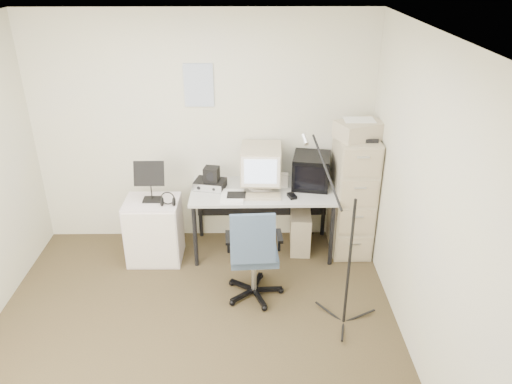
{
  "coord_description": "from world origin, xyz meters",
  "views": [
    {
      "loc": [
        0.49,
        -3.23,
        3.0
      ],
      "look_at": [
        0.55,
        0.95,
        0.95
      ],
      "focal_mm": 35.0,
      "sensor_mm": 36.0,
      "label": 1
    }
  ],
  "objects_px": {
    "filing_cabinet": "(352,195)",
    "desk": "(263,220)",
    "side_cart": "(154,230)",
    "office_chair": "(254,252)"
  },
  "relations": [
    {
      "from": "filing_cabinet",
      "to": "desk",
      "type": "distance_m",
      "value": 0.99
    },
    {
      "from": "filing_cabinet",
      "to": "office_chair",
      "type": "distance_m",
      "value": 1.35
    },
    {
      "from": "side_cart",
      "to": "filing_cabinet",
      "type": "bearing_deg",
      "value": 5.75
    },
    {
      "from": "office_chair",
      "to": "filing_cabinet",
      "type": "bearing_deg",
      "value": 35.37
    },
    {
      "from": "desk",
      "to": "side_cart",
      "type": "height_order",
      "value": "desk"
    },
    {
      "from": "filing_cabinet",
      "to": "office_chair",
      "type": "xyz_separation_m",
      "value": [
        -1.05,
        -0.83,
        -0.16
      ]
    },
    {
      "from": "desk",
      "to": "office_chair",
      "type": "distance_m",
      "value": 0.82
    },
    {
      "from": "office_chair",
      "to": "side_cart",
      "type": "bearing_deg",
      "value": 145.2
    },
    {
      "from": "filing_cabinet",
      "to": "office_chair",
      "type": "bearing_deg",
      "value": -141.7
    },
    {
      "from": "filing_cabinet",
      "to": "side_cart",
      "type": "height_order",
      "value": "filing_cabinet"
    }
  ]
}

